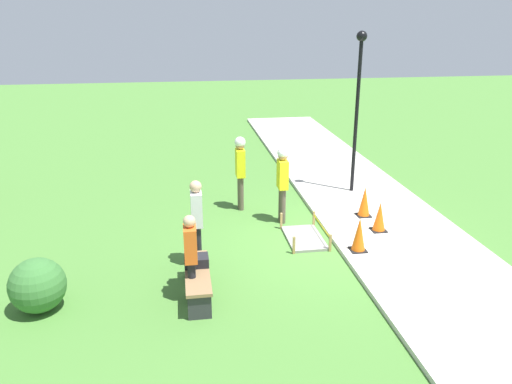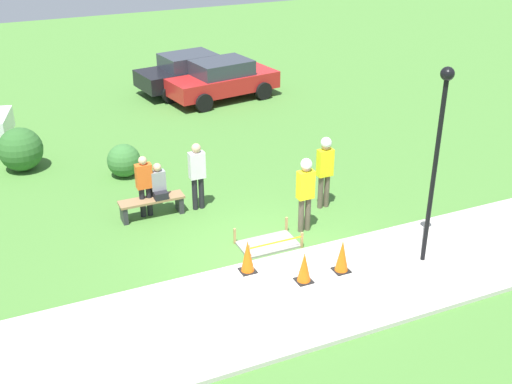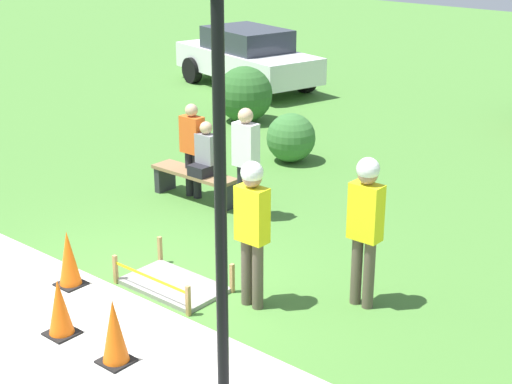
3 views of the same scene
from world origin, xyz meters
TOP-DOWN VIEW (x-y plane):
  - ground_plane at (0.00, 0.00)m, footprint 60.00×60.00m
  - sidewalk at (0.00, -1.57)m, footprint 28.00×3.14m
  - wet_concrete_patch at (0.26, 0.59)m, footprint 1.40×0.85m
  - traffic_cone_near_patch at (-0.67, -0.35)m, footprint 0.34×0.34m
  - traffic_cone_far_patch at (0.26, -1.18)m, footprint 0.34×0.34m
  - traffic_cone_sidewalk_edge at (1.18, -1.16)m, footprint 0.34×0.34m
  - park_bench at (-1.81, 3.09)m, footprint 1.64×0.44m
  - person_seated_on_bench at (-1.58, 3.14)m, footprint 0.36×0.44m
  - worker_supervisor at (2.39, 1.78)m, footprint 0.40×0.28m
  - worker_assistant at (1.36, 0.88)m, footprint 0.40×0.27m
  - bystander_in_orange_shirt at (-1.93, 3.19)m, footprint 0.40×0.22m
  - bystander_in_gray_shirt at (-0.60, 3.02)m, footprint 0.40×0.24m
  - lamppost_near at (3.07, -1.50)m, footprint 0.28×0.28m
  - parked_car_white at (-6.75, 10.18)m, footprint 4.76×2.82m
  - shrub_rounded_near at (-1.85, 5.80)m, footprint 0.95×0.95m
  - shrub_rounded_mid at (-4.47, 7.45)m, footprint 1.28×1.28m

SIDE VIEW (x-z plane):
  - ground_plane at x=0.00m, z-range 0.00..0.00m
  - wet_concrete_patch at x=0.26m, z-range -0.16..0.24m
  - sidewalk at x=0.00m, z-range 0.00..0.10m
  - park_bench at x=-1.81m, z-range 0.10..0.60m
  - traffic_cone_far_patch at x=0.26m, z-range 0.10..0.79m
  - traffic_cone_near_patch at x=-0.67m, z-range 0.10..0.84m
  - traffic_cone_sidewalk_edge at x=1.18m, z-range 0.10..0.85m
  - shrub_rounded_near at x=-1.85m, z-range 0.00..0.95m
  - shrub_rounded_mid at x=-4.47m, z-range 0.00..1.28m
  - parked_car_white at x=-6.75m, z-range 0.03..1.64m
  - person_seated_on_bench at x=-1.58m, z-range 0.41..1.30m
  - bystander_in_orange_shirt at x=-1.93m, z-range 0.10..1.73m
  - bystander_in_gray_shirt at x=-0.60m, z-range 0.13..1.94m
  - worker_assistant at x=1.36m, z-range 0.20..2.10m
  - worker_supervisor at x=2.39m, z-range 0.21..2.15m
  - lamppost_near at x=3.07m, z-range 0.73..5.09m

